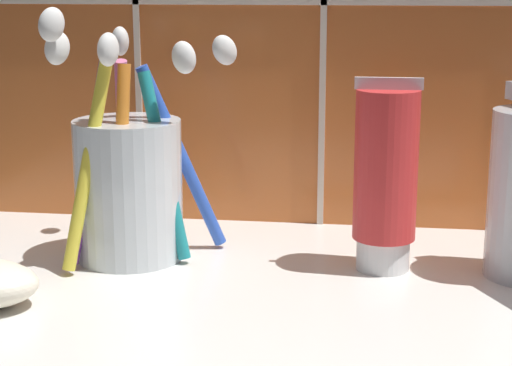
% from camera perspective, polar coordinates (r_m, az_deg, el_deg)
% --- Properties ---
extents(sink_counter, '(0.60, 0.39, 0.02)m').
position_cam_1_polar(sink_counter, '(0.53, 1.31, -9.30)').
color(sink_counter, silver).
rests_on(sink_counter, ground).
extents(toothbrush_cup, '(0.12, 0.12, 0.18)m').
position_cam_1_polar(toothbrush_cup, '(0.61, -8.49, 0.14)').
color(toothbrush_cup, silver).
rests_on(toothbrush_cup, sink_counter).
extents(toothpaste_tube, '(0.05, 0.04, 0.13)m').
position_cam_1_polar(toothpaste_tube, '(0.58, 8.64, 0.41)').
color(toothpaste_tube, white).
rests_on(toothpaste_tube, sink_counter).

